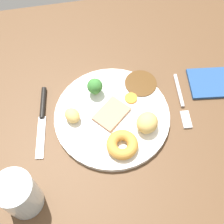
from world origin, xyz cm
name	(u,v)px	position (x,y,z in cm)	size (l,w,h in cm)	color
dining_table	(106,122)	(0.00, 0.00, 1.80)	(120.00, 84.00, 3.60)	brown
dinner_plate	(112,116)	(-1.37, -0.08, 4.30)	(27.01, 27.01, 1.40)	white
gravy_pool	(141,83)	(-10.01, -7.30, 5.15)	(7.93, 7.93, 0.30)	#563819
meat_slice_main	(111,113)	(-1.23, -0.24, 5.40)	(7.76, 5.53, 0.80)	tan
yorkshire_pudding	(122,145)	(-2.01, 8.45, 6.20)	(6.98, 6.98, 2.40)	#C68938
roast_potato_left	(147,123)	(-8.40, 4.71, 7.16)	(4.72, 5.17, 4.32)	#D8B260
roast_potato_right	(72,115)	(7.71, -0.57, 6.53)	(3.96, 3.20, 3.06)	#D8B260
carrot_coin_front	(131,98)	(-6.65, -3.46, 5.22)	(3.01, 3.01, 0.45)	orange
broccoli_floret	(95,86)	(1.47, -6.82, 7.57)	(3.71, 3.71, 4.52)	#8CB766
fork	(182,102)	(-18.77, -0.82, 3.99)	(2.88, 15.32, 0.90)	silver
knife	(42,115)	(14.79, -3.48, 4.05)	(3.93, 18.53, 1.20)	black
water_glass	(19,195)	(19.48, 16.02, 8.95)	(7.32, 7.32, 10.69)	silver
folded_napkin	(211,83)	(-27.75, -4.91, 4.00)	(11.00, 9.00, 0.80)	navy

